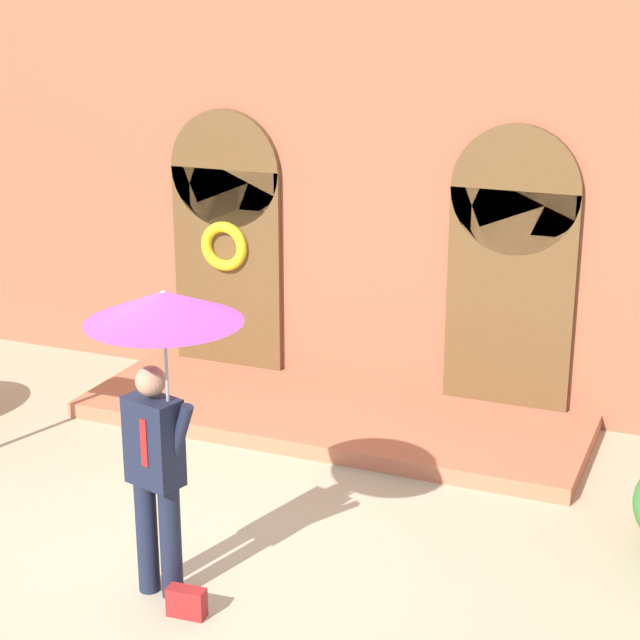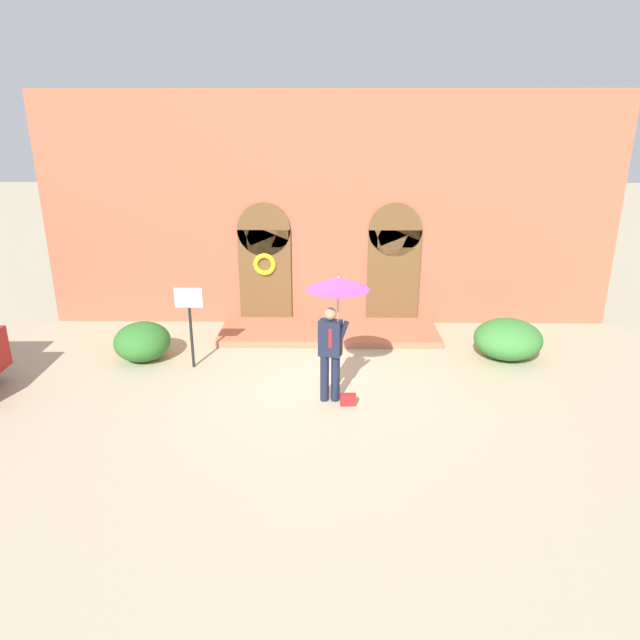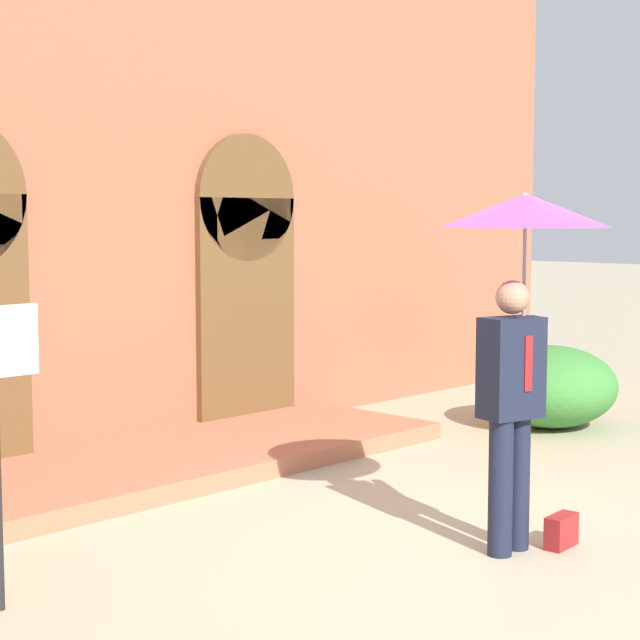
% 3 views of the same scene
% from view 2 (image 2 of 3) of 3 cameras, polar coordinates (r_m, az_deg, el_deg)
% --- Properties ---
extents(ground_plane, '(80.00, 80.00, 0.00)m').
position_cam_2_polar(ground_plane, '(11.02, 0.91, -7.08)').
color(ground_plane, tan).
extents(building_facade, '(14.00, 2.30, 5.60)m').
position_cam_2_polar(building_facade, '(14.21, 0.95, 10.28)').
color(building_facade, '#9E563D').
rests_on(building_facade, ground).
extents(person_with_umbrella, '(1.10, 1.10, 2.36)m').
position_cam_2_polar(person_with_umbrella, '(9.95, 1.62, 1.85)').
color(person_with_umbrella, '#191E33').
rests_on(person_with_umbrella, ground).
extents(handbag, '(0.29, 0.14, 0.22)m').
position_cam_2_polar(handbag, '(10.46, 2.83, -7.96)').
color(handbag, maroon).
rests_on(handbag, ground).
extents(sign_post, '(0.56, 0.06, 1.72)m').
position_cam_2_polar(sign_post, '(11.93, -12.89, 0.55)').
color(sign_post, black).
rests_on(sign_post, ground).
extents(shrub_left, '(1.19, 1.23, 0.82)m').
position_cam_2_polar(shrub_left, '(12.85, -17.34, -2.07)').
color(shrub_left, '#2D6B28').
rests_on(shrub_left, ground).
extents(shrub_right, '(1.46, 1.39, 0.86)m').
position_cam_2_polar(shrub_right, '(13.01, 18.28, -1.82)').
color(shrub_right, '#387A33').
rests_on(shrub_right, ground).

